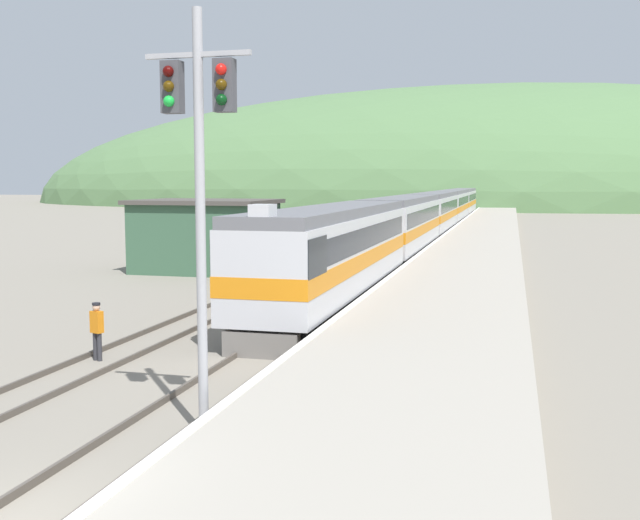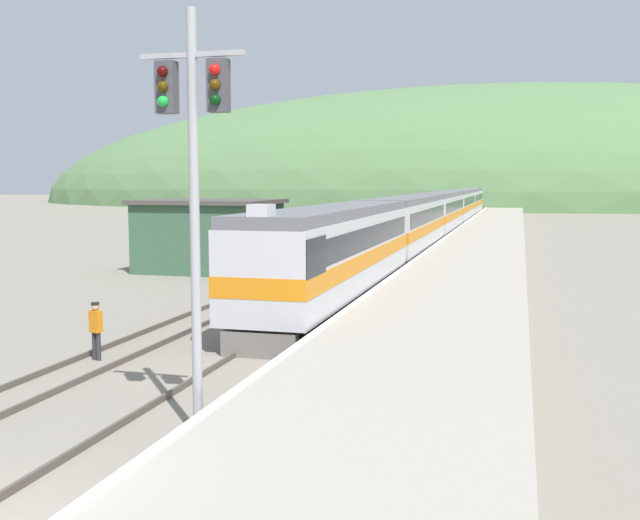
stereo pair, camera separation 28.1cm
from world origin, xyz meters
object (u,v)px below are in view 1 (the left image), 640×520
object	(u,v)px
carriage_third	(434,213)
signal_mast_main	(199,160)
carriage_fourth	(451,206)
carriage_fifth	(462,202)
express_train_lead_car	(333,253)
carriage_second	(403,225)
track_worker	(97,328)

from	to	relation	value
carriage_third	signal_mast_main	xyz separation A→B (m)	(1.10, -57.06, 3.35)
carriage_fourth	carriage_fifth	size ratio (longest dim) A/B	1.00
express_train_lead_car	carriage_fifth	xyz separation A→B (m)	(0.00, 81.84, -0.01)
express_train_lead_car	signal_mast_main	xyz separation A→B (m)	(1.10, -16.07, 3.34)
carriage_second	carriage_fifth	distance (m)	61.28
signal_mast_main	track_worker	distance (m)	9.02
carriage_fifth	signal_mast_main	world-z (taller)	signal_mast_main
carriage_third	carriage_fifth	distance (m)	40.85
track_worker	carriage_fourth	bearing A→B (deg)	86.43
carriage_third	track_worker	bearing A→B (deg)	-94.98
express_train_lead_car	track_worker	world-z (taller)	express_train_lead_car
signal_mast_main	track_worker	xyz separation A→B (m)	(-5.61, 5.31, -4.66)
express_train_lead_car	carriage_second	bearing A→B (deg)	90.00
express_train_lead_car	carriage_fourth	world-z (taller)	express_train_lead_car
express_train_lead_car	carriage_fifth	world-z (taller)	express_train_lead_car
carriage_third	carriage_fifth	bearing A→B (deg)	90.00
carriage_fourth	signal_mast_main	size ratio (longest dim) A/B	2.28
express_train_lead_car	signal_mast_main	distance (m)	16.45
carriage_second	carriage_fourth	world-z (taller)	same
signal_mast_main	track_worker	bearing A→B (deg)	136.54
carriage_fifth	track_worker	size ratio (longest dim) A/B	11.43
express_train_lead_car	carriage_fourth	xyz separation A→B (m)	(0.00, 61.41, -0.01)
carriage_second	signal_mast_main	distance (m)	36.80
express_train_lead_car	carriage_second	world-z (taller)	express_train_lead_car
carriage_fifth	track_worker	xyz separation A→B (m)	(-4.51, -92.60, -1.30)
signal_mast_main	track_worker	size ratio (longest dim) A/B	5.01
signal_mast_main	express_train_lead_car	bearing A→B (deg)	93.92
carriage_second	signal_mast_main	world-z (taller)	signal_mast_main
track_worker	express_train_lead_car	bearing A→B (deg)	67.28
carriage_second	carriage_fifth	bearing A→B (deg)	90.00
signal_mast_main	carriage_fourth	bearing A→B (deg)	90.82
express_train_lead_car	signal_mast_main	size ratio (longest dim) A/B	2.26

